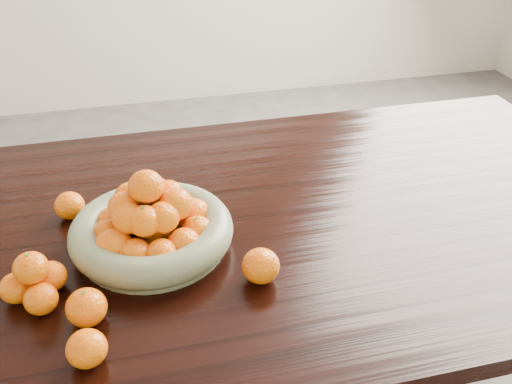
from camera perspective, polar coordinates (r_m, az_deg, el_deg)
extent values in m
cube|color=black|center=(1.29, -2.30, -3.57)|extent=(2.00, 1.00, 0.04)
cube|color=black|center=(2.16, 20.27, -1.52)|extent=(0.08, 0.08, 0.71)
cylinder|color=gray|center=(1.22, -10.25, -5.04)|extent=(0.30, 0.30, 0.02)
torus|color=gray|center=(1.20, -10.39, -3.82)|extent=(0.34, 0.34, 0.06)
ellipsoid|color=orange|center=(1.22, -6.29, -2.22)|extent=(0.07, 0.07, 0.07)
ellipsoid|color=orange|center=(1.25, -8.14, -1.52)|extent=(0.07, 0.07, 0.06)
ellipsoid|color=orange|center=(1.27, -10.00, -1.16)|extent=(0.07, 0.07, 0.06)
ellipsoid|color=orange|center=(1.26, -12.34, -1.59)|extent=(0.07, 0.07, 0.07)
ellipsoid|color=orange|center=(1.23, -14.14, -2.86)|extent=(0.07, 0.07, 0.06)
ellipsoid|color=orange|center=(1.20, -14.49, -4.05)|extent=(0.07, 0.07, 0.06)
ellipsoid|color=orange|center=(1.15, -14.04, -5.31)|extent=(0.08, 0.08, 0.07)
ellipsoid|color=orange|center=(1.13, -12.01, -6.11)|extent=(0.07, 0.07, 0.06)
ellipsoid|color=orange|center=(1.12, -9.41, -6.17)|extent=(0.07, 0.07, 0.06)
ellipsoid|color=orange|center=(1.14, -7.22, -5.14)|extent=(0.07, 0.07, 0.06)
ellipsoid|color=orange|center=(1.17, -5.93, -3.86)|extent=(0.07, 0.07, 0.06)
ellipsoid|color=orange|center=(1.19, -10.16, -3.57)|extent=(0.07, 0.07, 0.06)
ellipsoid|color=orange|center=(1.19, -8.78, -0.35)|extent=(0.07, 0.07, 0.06)
ellipsoid|color=orange|center=(1.21, -10.21, -0.09)|extent=(0.08, 0.08, 0.07)
ellipsoid|color=orange|center=(1.20, -12.32, -0.63)|extent=(0.07, 0.07, 0.07)
ellipsoid|color=orange|center=(1.17, -12.99, -1.49)|extent=(0.07, 0.07, 0.06)
ellipsoid|color=orange|center=(1.14, -12.60, -2.56)|extent=(0.07, 0.07, 0.06)
ellipsoid|color=orange|center=(1.12, -11.11, -2.86)|extent=(0.07, 0.07, 0.06)
ellipsoid|color=orange|center=(1.14, -9.31, -2.52)|extent=(0.07, 0.07, 0.06)
ellipsoid|color=orange|center=(1.16, -8.07, -1.19)|extent=(0.07, 0.07, 0.07)
ellipsoid|color=orange|center=(1.15, -10.93, 0.54)|extent=(0.07, 0.07, 0.07)
ellipsoid|color=orange|center=(1.11, -20.71, -9.98)|extent=(0.06, 0.06, 0.06)
ellipsoid|color=orange|center=(1.15, -19.85, -7.93)|extent=(0.06, 0.06, 0.06)
ellipsoid|color=orange|center=(1.15, -22.83, -8.83)|extent=(0.06, 0.06, 0.06)
ellipsoid|color=orange|center=(1.11, -21.60, -7.07)|extent=(0.06, 0.06, 0.06)
ellipsoid|color=orange|center=(1.06, -16.59, -11.00)|extent=(0.07, 0.07, 0.07)
ellipsoid|color=orange|center=(0.99, -16.57, -14.78)|extent=(0.07, 0.07, 0.06)
ellipsoid|color=orange|center=(1.10, 0.47, -7.40)|extent=(0.07, 0.07, 0.07)
ellipsoid|color=orange|center=(1.34, -18.14, -1.29)|extent=(0.07, 0.07, 0.06)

